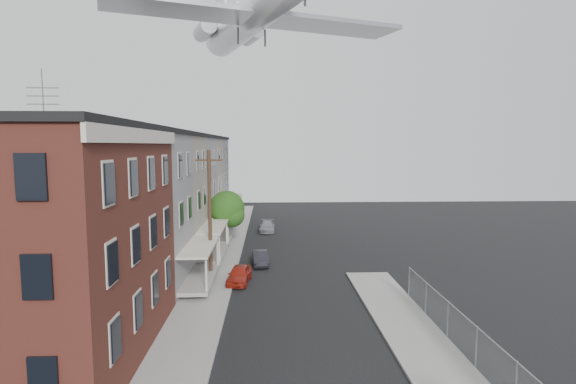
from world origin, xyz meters
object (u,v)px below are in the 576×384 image
car_near (239,274)px  airplane (253,12)px  utility_pole (210,213)px  street_tree (228,210)px  car_far (267,226)px  car_mid (260,258)px

car_near → airplane: size_ratio=0.13×
utility_pole → car_near: utility_pole is taller
street_tree → car_far: 8.69m
utility_pole → street_tree: utility_pole is taller
car_near → utility_pole: bearing=167.4°
street_tree → airplane: bearing=-41.7°
street_tree → car_mid: bearing=-63.9°
utility_pole → car_mid: 6.53m
street_tree → car_far: (3.47, 7.42, -2.89)m
car_mid → street_tree: bearing=111.3°
utility_pole → car_near: bearing=-19.2°
car_mid → airplane: 20.02m
car_mid → airplane: bearing=93.3°
street_tree → car_near: 11.13m
utility_pole → car_far: (3.80, 17.34, -4.11)m
car_mid → car_far: car_far is taller
street_tree → car_mid: street_tree is taller
utility_pole → car_near: (2.00, -0.70, -4.09)m
car_near → car_far: car_near is taller
utility_pole → street_tree: 10.00m
street_tree → airplane: 17.03m
car_near → car_mid: (1.33, 4.50, -0.04)m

